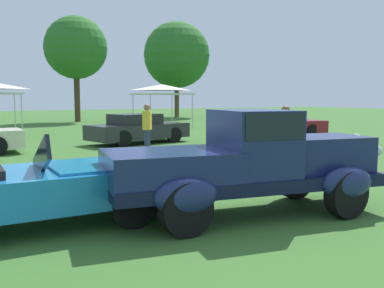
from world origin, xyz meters
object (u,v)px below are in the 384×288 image
at_px(neighbor_convertible, 33,188).
at_px(spectator_between_cars, 285,136).
at_px(spectator_near_truck, 147,128).
at_px(canopy_tent_center_field, 162,89).
at_px(show_car_charcoal, 138,129).
at_px(feature_pickup_truck, 248,162).
at_px(show_car_burgundy, 279,125).

distance_m(neighbor_convertible, spectator_between_cars, 6.72).
bearing_deg(spectator_near_truck, spectator_between_cars, -66.62).
bearing_deg(canopy_tent_center_field, spectator_between_cars, -104.44).
xyz_separation_m(show_car_charcoal, spectator_between_cars, (0.68, -8.28, 0.31)).
bearing_deg(feature_pickup_truck, show_car_burgundy, 47.62).
distance_m(show_car_charcoal, show_car_burgundy, 6.93).
bearing_deg(neighbor_convertible, spectator_near_truck, 54.32).
bearing_deg(neighbor_convertible, show_car_charcoal, 60.41).
relative_size(feature_pickup_truck, spectator_near_truck, 2.78).
height_order(feature_pickup_truck, show_car_burgundy, feature_pickup_truck).
bearing_deg(show_car_charcoal, show_car_burgundy, -6.20).
height_order(show_car_burgundy, spectator_between_cars, spectator_between_cars).
bearing_deg(spectator_between_cars, neighbor_convertible, -163.72).
relative_size(show_car_burgundy, spectator_near_truck, 2.68).
bearing_deg(show_car_burgundy, spectator_near_truck, -159.12).
relative_size(show_car_burgundy, spectator_between_cars, 2.68).
distance_m(neighbor_convertible, show_car_burgundy, 15.77).
height_order(spectator_near_truck, spectator_between_cars, same).
bearing_deg(show_car_charcoal, canopy_tent_center_field, 58.82).
distance_m(spectator_near_truck, spectator_between_cars, 4.83).
bearing_deg(canopy_tent_center_field, spectator_near_truck, -117.18).
relative_size(show_car_charcoal, show_car_burgundy, 0.99).
bearing_deg(spectator_near_truck, show_car_charcoal, 72.19).
distance_m(feature_pickup_truck, neighbor_convertible, 3.32).
relative_size(neighbor_convertible, canopy_tent_center_field, 1.45).
bearing_deg(spectator_near_truck, canopy_tent_center_field, 62.82).
height_order(neighbor_convertible, show_car_charcoal, neighbor_convertible).
height_order(spectator_near_truck, canopy_tent_center_field, canopy_tent_center_field).
bearing_deg(feature_pickup_truck, canopy_tent_center_field, 68.69).
xyz_separation_m(feature_pickup_truck, canopy_tent_center_field, (7.50, 19.24, 1.55)).
bearing_deg(spectator_near_truck, show_car_burgundy, 20.88).
bearing_deg(spectator_between_cars, feature_pickup_truck, -138.78).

